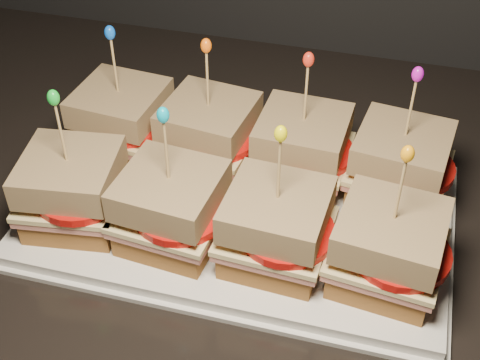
# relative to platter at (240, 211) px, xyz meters

# --- Properties ---
(granite_slab) EXTENTS (2.39, 0.66, 0.04)m
(granite_slab) POSITION_rel_platter_xyz_m (0.04, 0.08, -0.03)
(granite_slab) COLOR black
(granite_slab) RESTS_ON cabinet
(platter) EXTENTS (0.46, 0.29, 0.02)m
(platter) POSITION_rel_platter_xyz_m (0.00, 0.00, 0.00)
(platter) COLOR white
(platter) RESTS_ON granite_slab
(platter_rim) EXTENTS (0.47, 0.30, 0.01)m
(platter_rim) POSITION_rel_platter_xyz_m (0.00, 0.00, -0.01)
(platter_rim) COLOR white
(platter_rim) RESTS_ON granite_slab
(sandwich_0_bread_bot) EXTENTS (0.10, 0.10, 0.03)m
(sandwich_0_bread_bot) POSITION_rel_platter_xyz_m (-0.17, 0.07, 0.02)
(sandwich_0_bread_bot) COLOR brown
(sandwich_0_bread_bot) RESTS_ON platter
(sandwich_0_ham) EXTENTS (0.11, 0.11, 0.01)m
(sandwich_0_ham) POSITION_rel_platter_xyz_m (-0.17, 0.07, 0.04)
(sandwich_0_ham) COLOR #C57469
(sandwich_0_ham) RESTS_ON sandwich_0_bread_bot
(sandwich_0_cheese) EXTENTS (0.12, 0.11, 0.01)m
(sandwich_0_cheese) POSITION_rel_platter_xyz_m (-0.17, 0.07, 0.05)
(sandwich_0_cheese) COLOR beige
(sandwich_0_cheese) RESTS_ON sandwich_0_ham
(sandwich_0_tomato) EXTENTS (0.10, 0.10, 0.01)m
(sandwich_0_tomato) POSITION_rel_platter_xyz_m (-0.15, 0.06, 0.05)
(sandwich_0_tomato) COLOR red
(sandwich_0_tomato) RESTS_ON sandwich_0_cheese
(sandwich_0_bread_top) EXTENTS (0.11, 0.11, 0.03)m
(sandwich_0_bread_top) POSITION_rel_platter_xyz_m (-0.17, 0.07, 0.07)
(sandwich_0_bread_top) COLOR #502D0B
(sandwich_0_bread_top) RESTS_ON sandwich_0_tomato
(sandwich_0_pick) EXTENTS (0.00, 0.00, 0.09)m
(sandwich_0_pick) POSITION_rel_platter_xyz_m (-0.17, 0.07, 0.12)
(sandwich_0_pick) COLOR tan
(sandwich_0_pick) RESTS_ON sandwich_0_bread_top
(sandwich_0_frill) EXTENTS (0.01, 0.01, 0.02)m
(sandwich_0_frill) POSITION_rel_platter_xyz_m (-0.17, 0.07, 0.17)
(sandwich_0_frill) COLOR blue
(sandwich_0_frill) RESTS_ON sandwich_0_pick
(sandwich_1_bread_bot) EXTENTS (0.11, 0.11, 0.03)m
(sandwich_1_bread_bot) POSITION_rel_platter_xyz_m (-0.06, 0.07, 0.02)
(sandwich_1_bread_bot) COLOR brown
(sandwich_1_bread_bot) RESTS_ON platter
(sandwich_1_ham) EXTENTS (0.12, 0.11, 0.01)m
(sandwich_1_ham) POSITION_rel_platter_xyz_m (-0.06, 0.07, 0.04)
(sandwich_1_ham) COLOR #C57469
(sandwich_1_ham) RESTS_ON sandwich_1_bread_bot
(sandwich_1_cheese) EXTENTS (0.12, 0.12, 0.01)m
(sandwich_1_cheese) POSITION_rel_platter_xyz_m (-0.06, 0.07, 0.05)
(sandwich_1_cheese) COLOR beige
(sandwich_1_cheese) RESTS_ON sandwich_1_ham
(sandwich_1_tomato) EXTENTS (0.10, 0.10, 0.01)m
(sandwich_1_tomato) POSITION_rel_platter_xyz_m (-0.04, 0.06, 0.05)
(sandwich_1_tomato) COLOR red
(sandwich_1_tomato) RESTS_ON sandwich_1_cheese
(sandwich_1_bread_top) EXTENTS (0.11, 0.11, 0.03)m
(sandwich_1_bread_top) POSITION_rel_platter_xyz_m (-0.06, 0.07, 0.07)
(sandwich_1_bread_top) COLOR #502D0B
(sandwich_1_bread_top) RESTS_ON sandwich_1_tomato
(sandwich_1_pick) EXTENTS (0.00, 0.00, 0.09)m
(sandwich_1_pick) POSITION_rel_platter_xyz_m (-0.06, 0.07, 0.12)
(sandwich_1_pick) COLOR tan
(sandwich_1_pick) RESTS_ON sandwich_1_bread_top
(sandwich_1_frill) EXTENTS (0.01, 0.01, 0.02)m
(sandwich_1_frill) POSITION_rel_platter_xyz_m (-0.06, 0.07, 0.17)
(sandwich_1_frill) COLOR orange
(sandwich_1_frill) RESTS_ON sandwich_1_pick
(sandwich_2_bread_bot) EXTENTS (0.10, 0.10, 0.03)m
(sandwich_2_bread_bot) POSITION_rel_platter_xyz_m (0.06, 0.07, 0.02)
(sandwich_2_bread_bot) COLOR brown
(sandwich_2_bread_bot) RESTS_ON platter
(sandwich_2_ham) EXTENTS (0.11, 0.11, 0.01)m
(sandwich_2_ham) POSITION_rel_platter_xyz_m (0.06, 0.07, 0.04)
(sandwich_2_ham) COLOR #C57469
(sandwich_2_ham) RESTS_ON sandwich_2_bread_bot
(sandwich_2_cheese) EXTENTS (0.11, 0.11, 0.01)m
(sandwich_2_cheese) POSITION_rel_platter_xyz_m (0.06, 0.07, 0.05)
(sandwich_2_cheese) COLOR beige
(sandwich_2_cheese) RESTS_ON sandwich_2_ham
(sandwich_2_tomato) EXTENTS (0.10, 0.10, 0.01)m
(sandwich_2_tomato) POSITION_rel_platter_xyz_m (0.07, 0.06, 0.05)
(sandwich_2_tomato) COLOR red
(sandwich_2_tomato) RESTS_ON sandwich_2_cheese
(sandwich_2_bread_top) EXTENTS (0.10, 0.10, 0.03)m
(sandwich_2_bread_top) POSITION_rel_platter_xyz_m (0.06, 0.07, 0.07)
(sandwich_2_bread_top) COLOR #502D0B
(sandwich_2_bread_top) RESTS_ON sandwich_2_tomato
(sandwich_2_pick) EXTENTS (0.00, 0.00, 0.09)m
(sandwich_2_pick) POSITION_rel_platter_xyz_m (0.06, 0.07, 0.12)
(sandwich_2_pick) COLOR tan
(sandwich_2_pick) RESTS_ON sandwich_2_bread_top
(sandwich_2_frill) EXTENTS (0.01, 0.01, 0.02)m
(sandwich_2_frill) POSITION_rel_platter_xyz_m (0.06, 0.07, 0.17)
(sandwich_2_frill) COLOR red
(sandwich_2_frill) RESTS_ON sandwich_2_pick
(sandwich_3_bread_bot) EXTENTS (0.11, 0.11, 0.03)m
(sandwich_3_bread_bot) POSITION_rel_platter_xyz_m (0.17, 0.07, 0.02)
(sandwich_3_bread_bot) COLOR brown
(sandwich_3_bread_bot) RESTS_ON platter
(sandwich_3_ham) EXTENTS (0.12, 0.11, 0.01)m
(sandwich_3_ham) POSITION_rel_platter_xyz_m (0.17, 0.07, 0.04)
(sandwich_3_ham) COLOR #C57469
(sandwich_3_ham) RESTS_ON sandwich_3_bread_bot
(sandwich_3_cheese) EXTENTS (0.12, 0.12, 0.01)m
(sandwich_3_cheese) POSITION_rel_platter_xyz_m (0.17, 0.07, 0.05)
(sandwich_3_cheese) COLOR beige
(sandwich_3_cheese) RESTS_ON sandwich_3_ham
(sandwich_3_tomato) EXTENTS (0.10, 0.10, 0.01)m
(sandwich_3_tomato) POSITION_rel_platter_xyz_m (0.18, 0.06, 0.05)
(sandwich_3_tomato) COLOR red
(sandwich_3_tomato) RESTS_ON sandwich_3_cheese
(sandwich_3_bread_top) EXTENTS (0.11, 0.11, 0.03)m
(sandwich_3_bread_top) POSITION_rel_platter_xyz_m (0.17, 0.07, 0.07)
(sandwich_3_bread_top) COLOR #502D0B
(sandwich_3_bread_top) RESTS_ON sandwich_3_tomato
(sandwich_3_pick) EXTENTS (0.00, 0.00, 0.09)m
(sandwich_3_pick) POSITION_rel_platter_xyz_m (0.17, 0.07, 0.12)
(sandwich_3_pick) COLOR tan
(sandwich_3_pick) RESTS_ON sandwich_3_bread_top
(sandwich_3_frill) EXTENTS (0.01, 0.01, 0.02)m
(sandwich_3_frill) POSITION_rel_platter_xyz_m (0.17, 0.07, 0.17)
(sandwich_3_frill) COLOR #BF11BA
(sandwich_3_frill) RESTS_ON sandwich_3_pick
(sandwich_4_bread_bot) EXTENTS (0.11, 0.11, 0.03)m
(sandwich_4_bread_bot) POSITION_rel_platter_xyz_m (-0.17, -0.07, 0.02)
(sandwich_4_bread_bot) COLOR brown
(sandwich_4_bread_bot) RESTS_ON platter
(sandwich_4_ham) EXTENTS (0.12, 0.11, 0.01)m
(sandwich_4_ham) POSITION_rel_platter_xyz_m (-0.17, -0.07, 0.04)
(sandwich_4_ham) COLOR #C57469
(sandwich_4_ham) RESTS_ON sandwich_4_bread_bot
(sandwich_4_cheese) EXTENTS (0.12, 0.12, 0.01)m
(sandwich_4_cheese) POSITION_rel_platter_xyz_m (-0.17, -0.07, 0.05)
(sandwich_4_cheese) COLOR beige
(sandwich_4_cheese) RESTS_ON sandwich_4_ham
(sandwich_4_tomato) EXTENTS (0.10, 0.10, 0.01)m
(sandwich_4_tomato) POSITION_rel_platter_xyz_m (-0.15, -0.07, 0.05)
(sandwich_4_tomato) COLOR red
(sandwich_4_tomato) RESTS_ON sandwich_4_cheese
(sandwich_4_bread_top) EXTENTS (0.11, 0.11, 0.03)m
(sandwich_4_bread_top) POSITION_rel_platter_xyz_m (-0.17, -0.07, 0.07)
(sandwich_4_bread_top) COLOR #502D0B
(sandwich_4_bread_top) RESTS_ON sandwich_4_tomato
(sandwich_4_pick) EXTENTS (0.00, 0.00, 0.09)m
(sandwich_4_pick) POSITION_rel_platter_xyz_m (-0.17, -0.07, 0.12)
(sandwich_4_pick) COLOR tan
(sandwich_4_pick) RESTS_ON sandwich_4_bread_top
(sandwich_4_frill) EXTENTS (0.01, 0.01, 0.02)m
(sandwich_4_frill) POSITION_rel_platter_xyz_m (-0.17, -0.07, 0.17)
(sandwich_4_frill) COLOR green
(sandwich_4_frill) RESTS_ON sandwich_4_pick
(sandwich_5_bread_bot) EXTENTS (0.10, 0.10, 0.03)m
(sandwich_5_bread_bot) POSITION_rel_platter_xyz_m (-0.06, -0.07, 0.02)
(sandwich_5_bread_bot) COLOR brown
(sandwich_5_bread_bot) RESTS_ON platter
(sandwich_5_ham) EXTENTS (0.11, 0.11, 0.01)m
(sandwich_5_ham) POSITION_rel_platter_xyz_m (-0.06, -0.07, 0.04)
(sandwich_5_ham) COLOR #C57469
(sandwich_5_ham) RESTS_ON sandwich_5_bread_bot
(sandwich_5_cheese) EXTENTS (0.12, 0.11, 0.01)m
(sandwich_5_cheese) POSITION_rel_platter_xyz_m (-0.06, -0.07, 0.05)
(sandwich_5_cheese) COLOR beige
(sandwich_5_cheese) RESTS_ON sandwich_5_ham
(sandwich_5_tomato) EXTENTS (0.10, 0.10, 0.01)m
(sandwich_5_tomato) POSITION_rel_platter_xyz_m (-0.04, -0.07, 0.05)
(sandwich_5_tomato) COLOR red
(sandwich_5_tomato) RESTS_ON sandwich_5_cheese
(sandwich_5_bread_top) EXTENTS (0.11, 0.11, 0.03)m
(sandwich_5_bread_top) POSITION_rel_platter_xyz_m (-0.06, -0.07, 0.07)
(sandwich_5_bread_top) COLOR #502D0B
(sandwich_5_bread_top) RESTS_ON sandwich_5_tomato
(sandwich_5_pick) EXTENTS (0.00, 0.00, 0.09)m
(sandwich_5_pick) POSITION_rel_platter_xyz_m (-0.06, -0.07, 0.12)
(sandwich_5_pick) COLOR tan
(sandwich_5_pick) RESTS_ON sandwich_5_bread_top
(sandwich_5_frill) EXTENTS (0.01, 0.01, 0.02)m
(sandwich_5_frill) POSITION_rel_platter_xyz_m (-0.06, -0.07, 0.17)
(sandwich_5_frill) COLOR #079FC0
(sandwich_5_frill) RESTS_ON sandwich_5_pick
(sandwich_6_bread_bot) EXTENTS (0.10, 0.10, 0.03)m
(sandwich_6_bread_bot) POSITION_rel_platter_xyz_m (0.06, -0.07, 0.02)
(sandwich_6_bread_bot) COLOR brown
(sandwich_6_bread_bot) RESTS_ON platter
(sandwich_6_ham) EXTENTS (0.11, 0.11, 0.01)m
(sandwich_6_ham) POSITION_rel_platter_xyz_m (0.06, -0.07, 0.04)
(sandwich_6_ham) COLOR #C57469
(sandwich_6_ham) RESTS_ON sandwich_6_bread_bot
(sandwich_6_cheese) EXTENTS (0.11, 0.11, 0.01)m
(sandwich_6_cheese) POSITION_rel_platter_xyz_m (0.06, -0.07, 0.05)
(sandwich_6_cheese) COLOR beige
(sandwich_6_cheese) RESTS_ON sandwich_6_ham
(sandwich_6_tomato) EXTENTS (0.10, 0.10, 0.01)m
(sandwich_6_tomato) POSITION_rel_platter_xyz_m (0.07, -0.07, 0.05)
(sandwich_6_tomato) COLOR red
(sandwich_6_tomato) RESTS_ON sandwich_6_cheese
(sandwich_6_bread_top) EXTENTS (0.10, 0.10, 0.03)m
(sandwich_6_bread_top) POSITION_rel_platter_xyz_m (0.06, -0.07, 0.07)
(sandwich_6_bread_top) COLOR #502D0B
(sandwich_6_bread_top) RESTS_ON sandwich_6_tomato
(sandwich_6_pick) EXTENTS (0.00, 0.00, 0.09)m
(sandwich_6_pick) POSITION_rel_platter_xyz_m (0.06, -0.07, 0.12)
(sandwich_6_pick) COLOR tan
(sandwich_6_pick) RESTS_ON sandwich_6_bread_top
(sandwich_6_frill) EXTENTS (0.01, 0.01, 0.02)m
(sandwich_6_frill) POSITION_rel_platter_xyz_m (0.06, -0.07, 0.17)
(sandwich_6_frill) COLOR yellow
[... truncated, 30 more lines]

